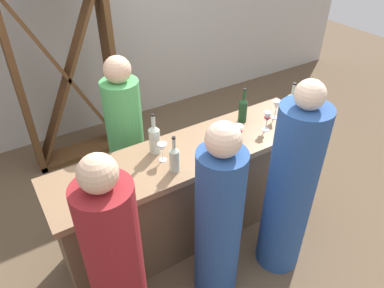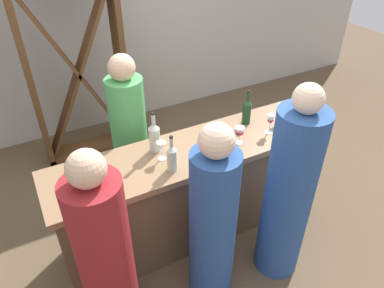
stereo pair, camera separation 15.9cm
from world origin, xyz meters
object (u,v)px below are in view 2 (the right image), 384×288
wine_bottle_rightmost_clear_pale (297,107)px  person_server_behind (130,140)px  wine_bottle_second_left_clear_pale (154,137)px  wine_glass_near_left (240,133)px  person_right_guest (213,223)px  wine_glass_far_left (281,109)px  wine_rack (78,74)px  wine_bottle_center_clear_pale (172,157)px  wine_bottle_second_right_olive_green (247,111)px  person_center_guest (288,195)px  person_left_guest (106,262)px  wine_glass_near_center (270,121)px  wine_glass_near_right (161,147)px  wine_bottle_leftmost_dark_green (104,175)px

wine_bottle_rightmost_clear_pale → person_server_behind: 1.46m
wine_bottle_second_left_clear_pale → wine_glass_near_left: size_ratio=2.35×
wine_glass_near_left → person_right_guest: (-0.49, -0.46, -0.31)m
wine_glass_far_left → wine_rack: bearing=128.8°
wine_bottle_center_clear_pale → wine_bottle_second_right_olive_green: (0.81, 0.27, 0.01)m
wine_rack → person_center_guest: bearing=-68.2°
wine_glass_near_left → wine_bottle_second_right_olive_green: bearing=45.2°
person_left_guest → person_center_guest: size_ratio=0.95×
wine_bottle_second_right_olive_green → person_left_guest: (-1.44, -0.66, -0.31)m
wine_glass_near_center → person_server_behind: (-0.96, 0.69, -0.31)m
wine_glass_near_right → person_right_guest: (0.12, -0.55, -0.32)m
wine_glass_near_left → person_left_guest: 1.33m
wine_bottle_second_right_olive_green → wine_glass_near_left: bearing=-134.8°
wine_bottle_leftmost_dark_green → person_left_guest: person_left_guest is taller
wine_bottle_leftmost_dark_green → person_center_guest: (1.15, -0.51, -0.25)m
wine_glass_near_left → person_center_guest: 0.59m
person_center_guest → wine_bottle_second_right_olive_green: bearing=3.4°
wine_rack → wine_glass_near_center: bearing=-57.1°
person_right_guest → wine_bottle_second_left_clear_pale: bearing=30.4°
wine_glass_near_right → person_server_behind: person_server_behind is taller
wine_bottle_leftmost_dark_green → wine_glass_near_center: bearing=0.9°
wine_rack → wine_glass_near_left: bearing=-64.6°
wine_glass_far_left → person_center_guest: (-0.40, -0.64, -0.27)m
wine_glass_near_center → wine_glass_near_right: (-0.91, 0.09, -0.01)m
wine_bottle_second_left_clear_pale → person_right_guest: (0.12, -0.67, -0.34)m
wine_glass_near_right → person_server_behind: 0.68m
wine_glass_near_left → person_center_guest: size_ratio=0.09×
wine_glass_near_center → wine_bottle_second_right_olive_green: bearing=111.1°
wine_bottle_leftmost_dark_green → person_server_behind: 0.88m
wine_rack → person_left_guest: bearing=-100.2°
person_left_guest → person_center_guest: 1.31m
wine_bottle_second_left_clear_pale → person_center_guest: person_center_guest is taller
wine_bottle_second_right_olive_green → wine_glass_near_center: (0.08, -0.21, -0.00)m
person_right_guest → wine_bottle_second_right_olive_green: bearing=-26.5°
person_center_guest → person_server_behind: size_ratio=1.08×
person_left_guest → wine_bottle_rightmost_clear_pale: bearing=-66.6°
person_center_guest → wine_bottle_leftmost_dark_green: bearing=79.4°
wine_rack → wine_bottle_second_right_olive_green: wine_rack is taller
wine_bottle_leftmost_dark_green → wine_bottle_second_left_clear_pale: wine_bottle_second_left_clear_pale is taller
wine_bottle_leftmost_dark_green → wine_rack: bearing=82.2°
wine_bottle_center_clear_pale → wine_rack: bearing=97.3°
person_server_behind → wine_glass_far_left: bearing=44.5°
wine_rack → wine_bottle_second_right_olive_green: bearing=-55.7°
wine_glass_near_right → wine_glass_far_left: (1.10, 0.01, 0.01)m
wine_bottle_second_right_olive_green → wine_glass_near_left: size_ratio=2.17×
wine_glass_near_center → person_left_guest: size_ratio=0.11×
wine_bottle_center_clear_pale → wine_glass_near_right: size_ratio=1.94×
wine_glass_near_center → wine_rack: bearing=122.9°
wine_bottle_second_left_clear_pale → person_left_guest: (-0.61, -0.65, -0.32)m
person_server_behind → person_right_guest: bearing=-10.0°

